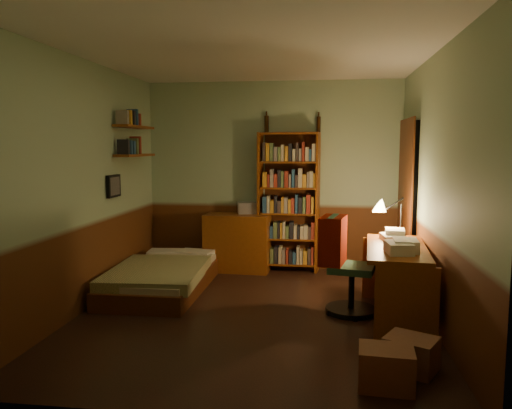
# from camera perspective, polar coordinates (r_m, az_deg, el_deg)

# --- Properties ---
(floor) EXTENTS (3.50, 4.00, 0.02)m
(floor) POSITION_cam_1_polar(r_m,az_deg,el_deg) (5.24, -0.37, -12.46)
(floor) COLOR black
(floor) RESTS_ON ground
(ceiling) EXTENTS (3.50, 4.00, 0.02)m
(ceiling) POSITION_cam_1_polar(r_m,az_deg,el_deg) (5.04, -0.40, 16.99)
(ceiling) COLOR silver
(ceiling) RESTS_ON wall_back
(wall_back) EXTENTS (3.50, 0.02, 2.60)m
(wall_back) POSITION_cam_1_polar(r_m,az_deg,el_deg) (6.96, 1.93, 3.27)
(wall_back) COLOR #91AD86
(wall_back) RESTS_ON ground
(wall_left) EXTENTS (0.02, 4.00, 2.60)m
(wall_left) POSITION_cam_1_polar(r_m,az_deg,el_deg) (5.50, -18.87, 2.05)
(wall_left) COLOR #91AD86
(wall_left) RESTS_ON ground
(wall_right) EXTENTS (0.02, 4.00, 2.60)m
(wall_right) POSITION_cam_1_polar(r_m,az_deg,el_deg) (5.04, 19.87, 1.64)
(wall_right) COLOR #91AD86
(wall_right) RESTS_ON ground
(wall_front) EXTENTS (3.50, 0.02, 2.60)m
(wall_front) POSITION_cam_1_polar(r_m,az_deg,el_deg) (3.00, -5.75, -1.08)
(wall_front) COLOR #91AD86
(wall_front) RESTS_ON ground
(doorway) EXTENTS (0.06, 0.90, 2.00)m
(doorway) POSITION_cam_1_polar(r_m,az_deg,el_deg) (6.33, 16.94, -0.06)
(doorway) COLOR black
(doorway) RESTS_ON ground
(door_trim) EXTENTS (0.02, 0.98, 2.08)m
(door_trim) POSITION_cam_1_polar(r_m,az_deg,el_deg) (6.32, 16.63, -0.06)
(door_trim) COLOR #451F0C
(door_trim) RESTS_ON ground
(bed) EXTENTS (0.98, 1.82, 0.54)m
(bed) POSITION_cam_1_polar(r_m,az_deg,el_deg) (6.08, -10.68, -7.13)
(bed) COLOR #606E3B
(bed) RESTS_ON ground
(dresser) EXTENTS (0.90, 0.48, 0.79)m
(dresser) POSITION_cam_1_polar(r_m,az_deg,el_deg) (6.89, -2.13, -4.36)
(dresser) COLOR brown
(dresser) RESTS_ON ground
(mini_stereo) EXTENTS (0.33, 0.29, 0.16)m
(mini_stereo) POSITION_cam_1_polar(r_m,az_deg,el_deg) (6.92, -0.87, -0.37)
(mini_stereo) COLOR #B2B2B7
(mini_stereo) RESTS_ON dresser
(bookshelf) EXTENTS (0.84, 0.35, 1.90)m
(bookshelf) POSITION_cam_1_polar(r_m,az_deg,el_deg) (6.81, 3.75, 0.23)
(bookshelf) COLOR brown
(bookshelf) RESTS_ON ground
(bottle_left) EXTENTS (0.07, 0.07, 0.23)m
(bottle_left) POSITION_cam_1_polar(r_m,az_deg,el_deg) (6.92, 1.21, 9.17)
(bottle_left) COLOR black
(bottle_left) RESTS_ON bookshelf
(bottle_right) EXTENTS (0.07, 0.07, 0.21)m
(bottle_right) POSITION_cam_1_polar(r_m,az_deg,el_deg) (6.87, 7.16, 9.06)
(bottle_right) COLOR black
(bottle_right) RESTS_ON bookshelf
(desk) EXTENTS (0.68, 1.41, 0.73)m
(desk) POSITION_cam_1_polar(r_m,az_deg,el_deg) (5.18, 15.65, -8.61)
(desk) COLOR brown
(desk) RESTS_ON ground
(paper_stack) EXTENTS (0.22, 0.28, 0.11)m
(paper_stack) POSITION_cam_1_polar(r_m,az_deg,el_deg) (5.50, 15.59, -3.26)
(paper_stack) COLOR silver
(paper_stack) RESTS_ON desk
(desk_lamp) EXTENTS (0.20, 0.20, 0.54)m
(desk_lamp) POSITION_cam_1_polar(r_m,az_deg,el_deg) (5.73, 16.24, -0.73)
(desk_lamp) COLOR black
(desk_lamp) RESTS_ON desk
(office_chair) EXTENTS (0.51, 0.47, 0.89)m
(office_chair) POSITION_cam_1_polar(r_m,az_deg,el_deg) (5.23, 10.89, -7.44)
(office_chair) COLOR #294D33
(office_chair) RESTS_ON ground
(red_jacket) EXTENTS (0.35, 0.47, 0.49)m
(red_jacket) POSITION_cam_1_polar(r_m,az_deg,el_deg) (5.12, 8.57, 0.16)
(red_jacket) COLOR #8B1300
(red_jacket) RESTS_ON office_chair
(wall_shelf_lower) EXTENTS (0.20, 0.90, 0.03)m
(wall_shelf_lower) POSITION_cam_1_polar(r_m,az_deg,el_deg) (6.44, -13.64, 5.50)
(wall_shelf_lower) COLOR brown
(wall_shelf_lower) RESTS_ON wall_left
(wall_shelf_upper) EXTENTS (0.20, 0.90, 0.03)m
(wall_shelf_upper) POSITION_cam_1_polar(r_m,az_deg,el_deg) (6.45, -13.72, 8.61)
(wall_shelf_upper) COLOR brown
(wall_shelf_upper) RESTS_ON wall_left
(framed_picture) EXTENTS (0.04, 0.32, 0.26)m
(framed_picture) POSITION_cam_1_polar(r_m,az_deg,el_deg) (6.03, -15.98, 2.04)
(framed_picture) COLOR black
(framed_picture) RESTS_ON wall_left
(cardboard_box_a) EXTENTS (0.40, 0.33, 0.29)m
(cardboard_box_a) POSITION_cam_1_polar(r_m,az_deg,el_deg) (3.83, 14.64, -17.62)
(cardboard_box_a) COLOR brown
(cardboard_box_a) RESTS_ON ground
(cardboard_box_b) EXTENTS (0.46, 0.44, 0.26)m
(cardboard_box_b) POSITION_cam_1_polar(r_m,az_deg,el_deg) (4.15, 17.29, -15.97)
(cardboard_box_b) COLOR brown
(cardboard_box_b) RESTS_ON ground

